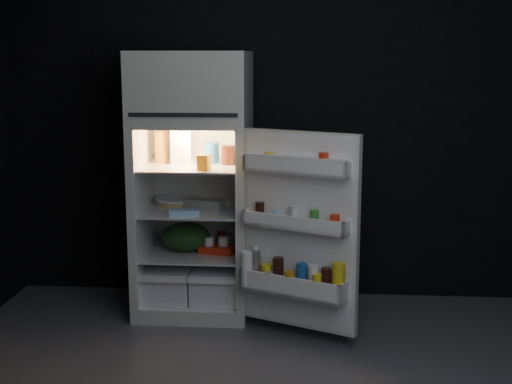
# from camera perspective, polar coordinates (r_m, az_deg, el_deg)

# --- Properties ---
(wall_back) EXTENTS (4.00, 0.00, 2.70)m
(wall_back) POSITION_cam_1_polar(r_m,az_deg,el_deg) (5.14, 2.48, 6.39)
(wall_back) COLOR black
(wall_back) RESTS_ON ground
(wall_front) EXTENTS (4.00, 0.00, 2.70)m
(wall_front) POSITION_cam_1_polar(r_m,az_deg,el_deg) (1.78, -1.31, -2.37)
(wall_front) COLOR black
(wall_front) RESTS_ON ground
(refrigerator) EXTENTS (0.76, 0.71, 1.78)m
(refrigerator) POSITION_cam_1_polar(r_m,az_deg,el_deg) (4.87, -4.99, 1.43)
(refrigerator) COLOR silver
(refrigerator) RESTS_ON ground
(fridge_door) EXTENTS (0.73, 0.48, 1.22)m
(fridge_door) POSITION_cam_1_polar(r_m,az_deg,el_deg) (4.34, 3.34, -3.45)
(fridge_door) COLOR silver
(fridge_door) RESTS_ON ground
(milk_jug) EXTENTS (0.15, 0.15, 0.24)m
(milk_jug) POSITION_cam_1_polar(r_m,az_deg,el_deg) (4.91, -6.01, 3.73)
(milk_jug) COLOR white
(milk_jug) RESTS_ON refrigerator
(mayo_jar) EXTENTS (0.12, 0.12, 0.14)m
(mayo_jar) POSITION_cam_1_polar(r_m,az_deg,el_deg) (4.89, -3.56, 3.15)
(mayo_jar) COLOR #1C5498
(mayo_jar) RESTS_ON refrigerator
(jam_jar) EXTENTS (0.10, 0.10, 0.13)m
(jam_jar) POSITION_cam_1_polar(r_m,az_deg,el_deg) (4.81, -2.24, 2.98)
(jam_jar) COLOR black
(jam_jar) RESTS_ON refrigerator
(amber_bottle) EXTENTS (0.10, 0.10, 0.22)m
(amber_bottle) POSITION_cam_1_polar(r_m,az_deg,el_deg) (4.93, -7.58, 3.61)
(amber_bottle) COLOR orange
(amber_bottle) RESTS_ON refrigerator
(small_carton) EXTENTS (0.09, 0.08, 0.10)m
(small_carton) POSITION_cam_1_polar(r_m,az_deg,el_deg) (4.57, -4.18, 2.35)
(small_carton) COLOR #BF7C16
(small_carton) RESTS_ON refrigerator
(egg_carton) EXTENTS (0.28, 0.18, 0.07)m
(egg_carton) POSITION_cam_1_polar(r_m,az_deg,el_deg) (4.82, -4.13, -1.01)
(egg_carton) COLOR gray
(egg_carton) RESTS_ON refrigerator
(pie) EXTENTS (0.37, 0.37, 0.04)m
(pie) POSITION_cam_1_polar(r_m,az_deg,el_deg) (5.00, -6.31, -0.80)
(pie) COLOR tan
(pie) RESTS_ON refrigerator
(flat_package) EXTENTS (0.21, 0.14, 0.04)m
(flat_package) POSITION_cam_1_polar(r_m,az_deg,el_deg) (4.66, -5.79, -1.66)
(flat_package) COLOR #98C1EB
(flat_package) RESTS_ON refrigerator
(wrapped_pkg) EXTENTS (0.15, 0.14, 0.05)m
(wrapped_pkg) POSITION_cam_1_polar(r_m,az_deg,el_deg) (4.96, -2.17, -0.76)
(wrapped_pkg) COLOR beige
(wrapped_pkg) RESTS_ON refrigerator
(produce_bag) EXTENTS (0.37, 0.33, 0.20)m
(produce_bag) POSITION_cam_1_polar(r_m,az_deg,el_deg) (4.93, -5.64, -3.59)
(produce_bag) COLOR #193815
(produce_bag) RESTS_ON refrigerator
(yogurt_tray) EXTENTS (0.26, 0.18, 0.05)m
(yogurt_tray) POSITION_cam_1_polar(r_m,az_deg,el_deg) (4.88, -3.09, -4.59)
(yogurt_tray) COLOR red
(yogurt_tray) RESTS_ON refrigerator
(small_can_red) EXTENTS (0.08, 0.08, 0.09)m
(small_can_red) POSITION_cam_1_polar(r_m,az_deg,el_deg) (5.10, -2.76, -3.69)
(small_can_red) COLOR red
(small_can_red) RESTS_ON refrigerator
(small_can_silver) EXTENTS (0.07, 0.07, 0.09)m
(small_can_silver) POSITION_cam_1_polar(r_m,az_deg,el_deg) (5.02, -2.13, -3.91)
(small_can_silver) COLOR #BCBBC0
(small_can_silver) RESTS_ON refrigerator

